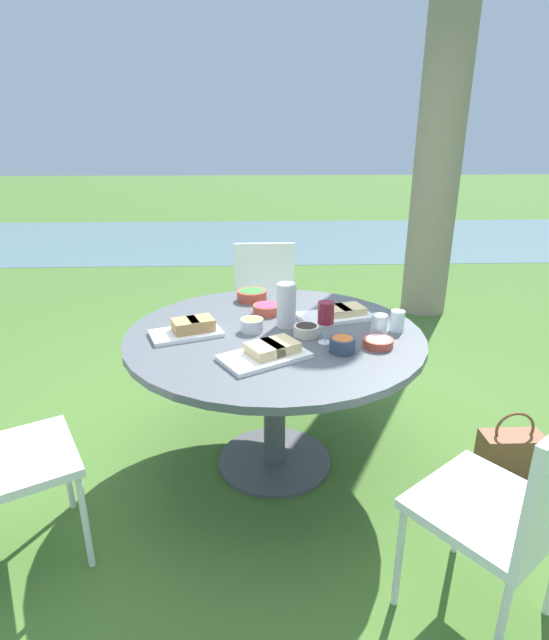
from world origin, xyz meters
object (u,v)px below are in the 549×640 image
object	(u,v)px
dining_table	(274,352)
chair_near_right	(265,296)
wine_glass	(326,314)
chair_near_left	(515,503)
handbag	(510,454)
water_pitcher	(286,305)

from	to	relation	value
dining_table	chair_near_right	xyz separation A→B (m)	(-0.02, 1.23, -0.11)
wine_glass	chair_near_right	bearing A→B (deg)	99.95
chair_near_left	handbag	bearing A→B (deg)	60.94
chair_near_right	wine_glass	size ratio (longest dim) A/B	4.55
handbag	chair_near_right	bearing A→B (deg)	130.43
chair_near_right	water_pitcher	size ratio (longest dim) A/B	4.10
chair_near_right	wine_glass	world-z (taller)	wine_glass
chair_near_left	chair_near_right	world-z (taller)	same
chair_near_left	water_pitcher	xyz separation A→B (m)	(-0.66, 1.04, 0.32)
water_pitcher	wine_glass	size ratio (longest dim) A/B	1.11
dining_table	chair_near_left	size ratio (longest dim) A/B	1.59
chair_near_right	water_pitcher	distance (m)	1.20
chair_near_left	dining_table	bearing A→B (deg)	126.93
wine_glass	chair_near_left	bearing A→B (deg)	-58.36
dining_table	chair_near_right	distance (m)	1.23
water_pitcher	chair_near_left	bearing A→B (deg)	-57.40
water_pitcher	chair_near_right	bearing A→B (deg)	93.99
chair_near_right	wine_glass	xyz separation A→B (m)	(0.24, -1.37, 0.35)
chair_near_right	handbag	world-z (taller)	chair_near_right
water_pitcher	wine_glass	bearing A→B (deg)	-54.04
water_pitcher	handbag	bearing A→B (deg)	-12.21
dining_table	handbag	distance (m)	1.28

